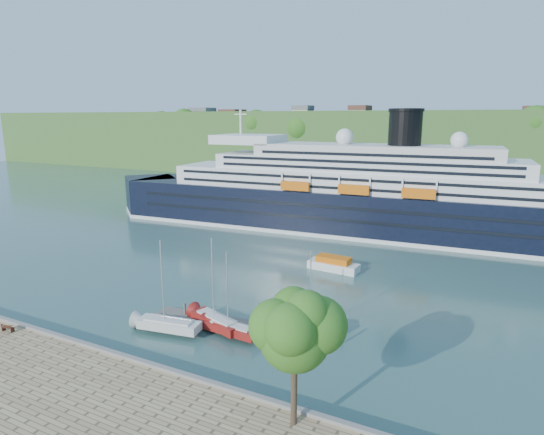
{
  "coord_description": "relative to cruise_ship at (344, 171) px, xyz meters",
  "views": [
    {
      "loc": [
        26.46,
        -27.09,
        21.91
      ],
      "look_at": [
        -2.24,
        30.0,
        7.76
      ],
      "focal_mm": 30.0,
      "sensor_mm": 36.0,
      "label": 1
    }
  ],
  "objects": [
    {
      "name": "cruise_ship",
      "position": [
        0.0,
        0.0,
        0.0
      ],
      "size": [
        105.51,
        22.19,
        23.52
      ],
      "primitive_type": null,
      "rotation": [
        0.0,
        0.0,
        0.07
      ],
      "color": "black",
      "rests_on": "ground"
    },
    {
      "name": "far_hillside",
      "position": [
        0.47,
        87.76,
        0.24
      ],
      "size": [
        400.0,
        50.0,
        24.0
      ],
      "primitive_type": "cube",
      "color": "#386127",
      "rests_on": "ground"
    },
    {
      "name": "park_bench",
      "position": [
        -15.4,
        -58.81,
        -10.32
      ],
      "size": [
        1.43,
        0.76,
        0.87
      ],
      "primitive_type": null,
      "rotation": [
        0.0,
        0.0,
        0.16
      ],
      "color": "#442213",
      "rests_on": "promenade"
    },
    {
      "name": "floating_pontoon",
      "position": [
        3.68,
        -45.84,
        -11.54
      ],
      "size": [
        20.0,
        4.79,
        0.44
      ],
      "primitive_type": null,
      "rotation": [
        0.0,
        0.0,
        0.12
      ],
      "color": "#656059",
      "rests_on": "ground"
    },
    {
      "name": "quay_coping",
      "position": [
        0.47,
        -57.44,
        -10.61
      ],
      "size": [
        220.0,
        0.5,
        0.3
      ],
      "primitive_type": "cube",
      "color": "slate",
      "rests_on": "promenade"
    },
    {
      "name": "sailboat_white_near",
      "position": [
        -2.03,
        -50.41,
        -7.02
      ],
      "size": [
        7.58,
        3.21,
        9.49
      ],
      "primitive_type": null,
      "rotation": [
        0.0,
        0.0,
        0.16
      ],
      "color": "silver",
      "rests_on": "ground"
    },
    {
      "name": "ground",
      "position": [
        0.47,
        -57.24,
        -11.76
      ],
      "size": [
        400.0,
        400.0,
        0.0
      ],
      "primitive_type": "plane",
      "color": "#315753",
      "rests_on": "ground"
    },
    {
      "name": "sailboat_extra",
      "position": [
        1.96,
        -47.53,
        -7.02
      ],
      "size": [
        7.61,
        4.17,
        9.48
      ],
      "primitive_type": null,
      "rotation": [
        0.0,
        0.0,
        -0.31
      ],
      "color": "maroon",
      "rests_on": "ground"
    },
    {
      "name": "sailboat_white_far",
      "position": [
        11.2,
        -43.29,
        -7.57
      ],
      "size": [
        6.69,
        4.08,
        8.38
      ],
      "primitive_type": null,
      "rotation": [
        0.0,
        0.0,
        0.38
      ],
      "color": "silver",
      "rests_on": "ground"
    },
    {
      "name": "sailboat_red",
      "position": [
        4.14,
        -48.13,
        -7.49
      ],
      "size": [
        6.73,
        2.32,
        8.54
      ],
      "primitive_type": null,
      "rotation": [
        0.0,
        0.0,
        -0.07
      ],
      "color": "maroon",
      "rests_on": "ground"
    },
    {
      "name": "tender_launch",
      "position": [
        6.53,
        -23.74,
        -10.72
      ],
      "size": [
        7.67,
        3.14,
        2.07
      ],
      "primitive_type": null,
      "rotation": [
        0.0,
        0.0,
        -0.08
      ],
      "color": "orange",
      "rests_on": "ground"
    },
    {
      "name": "promenade_tree",
      "position": [
        15.76,
        -58.74,
        -5.34
      ],
      "size": [
        6.54,
        6.54,
        10.83
      ],
      "primitive_type": null,
      "color": "#28661B",
      "rests_on": "promenade"
    }
  ]
}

